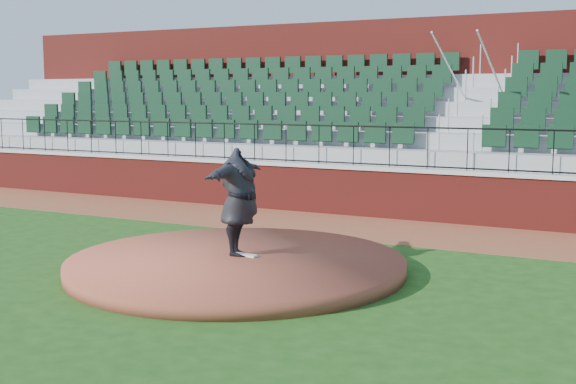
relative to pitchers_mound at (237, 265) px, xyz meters
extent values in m
plane|color=#1B4413|center=(0.39, -0.29, -0.12)|extent=(90.00, 90.00, 0.00)
cube|color=brown|center=(0.39, 5.11, -0.12)|extent=(34.00, 3.20, 0.01)
cube|color=maroon|center=(0.39, 6.71, 0.47)|extent=(34.00, 0.35, 1.20)
cube|color=#B7B7B7|center=(0.39, 6.71, 1.12)|extent=(34.00, 0.45, 0.10)
cube|color=maroon|center=(0.39, 12.24, 2.62)|extent=(34.00, 0.50, 5.50)
cylinder|color=brown|center=(0.00, 0.00, 0.00)|extent=(5.94, 5.94, 0.25)
cube|color=silver|center=(0.04, 0.20, 0.14)|extent=(0.55, 0.20, 0.04)
imported|color=black|center=(-0.05, 0.18, 1.09)|extent=(1.09, 2.45, 1.93)
camera|label=1|loc=(6.76, -10.99, 2.98)|focal=46.56mm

